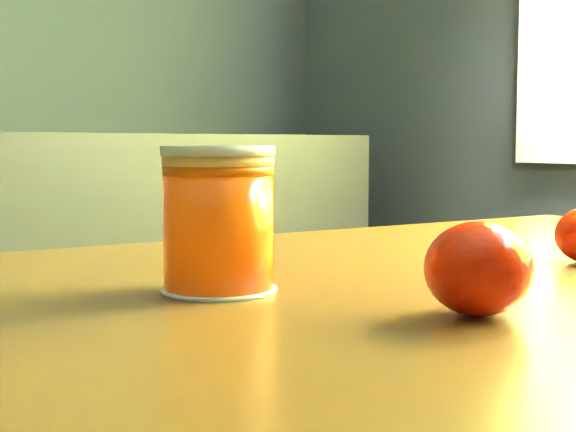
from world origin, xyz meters
TOP-DOWN VIEW (x-y plane):
  - table at (0.93, 0.05)m, footprint 1.07×0.79m
  - juice_glass at (0.71, 0.09)m, footprint 0.08×0.08m
  - orange_front at (0.81, -0.06)m, footprint 0.07×0.07m

SIDE VIEW (x-z plane):
  - table at x=0.93m, z-range 0.29..1.06m
  - orange_front at x=0.81m, z-range 0.77..0.83m
  - juice_glass at x=0.71m, z-range 0.77..0.87m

